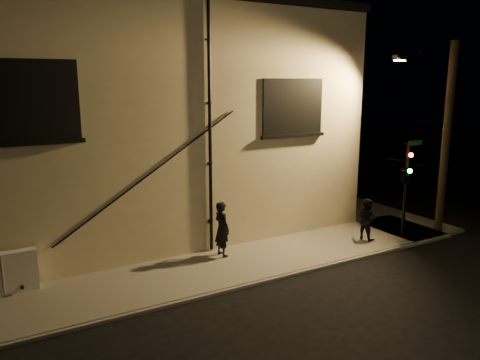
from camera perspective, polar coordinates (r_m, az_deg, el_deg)
ground at (r=15.16m, az=7.80°, el=-11.09°), size 90.00×90.00×0.00m
sidewalk at (r=19.17m, az=2.71°, el=-5.80°), size 21.00×16.00×0.12m
building at (r=20.81m, az=-14.17°, el=7.48°), size 16.20×12.23×8.80m
utility_cabinet at (r=14.65m, az=-27.01°, el=-10.18°), size 1.81×0.31×1.19m
pedestrian_a at (r=15.74m, az=-2.22°, el=-5.98°), size 0.53×0.73×1.88m
pedestrian_b at (r=18.02m, az=15.14°, el=-4.59°), size 0.74×0.87×1.56m
traffic_signal at (r=18.14m, az=19.51°, el=0.70°), size 1.19×2.13×3.64m
streetlamp_pole at (r=19.52m, az=23.58°, el=5.08°), size 2.03×1.39×7.38m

